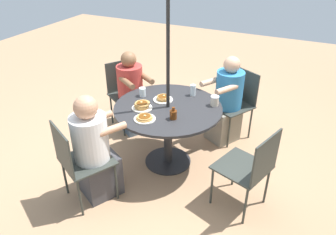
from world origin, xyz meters
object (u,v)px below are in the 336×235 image
object	(u,v)px
diner_south	(95,152)
pancake_plate_c	(163,99)
pancake_plate_b	(142,106)
coffee_cup	(215,101)
drinking_glass_a	(142,92)
patio_chair_south	(78,159)
pancake_plate_a	(145,118)
diner_east	(132,96)
patio_table	(168,116)
patio_chair_west	(251,166)
drinking_glass_b	(193,90)
syrup_bottle	(173,114)
patio_chair_north	(236,99)
diner_north	(226,103)
patio_chair_east	(126,90)

from	to	relation	value
diner_south	pancake_plate_c	size ratio (longest dim) A/B	5.14
pancake_plate_b	pancake_plate_c	distance (m)	0.31
coffee_cup	drinking_glass_a	bearing A→B (deg)	-80.91
patio_chair_south	pancake_plate_c	bearing A→B (deg)	97.98
patio_chair_south	pancake_plate_a	xyz separation A→B (m)	(-0.61, 0.42, 0.25)
diner_east	patio_chair_south	distance (m)	1.48
patio_table	drinking_glass_a	xyz separation A→B (m)	(-0.12, -0.39, 0.18)
pancake_plate_b	drinking_glass_a	world-z (taller)	drinking_glass_a
patio_chair_south	pancake_plate_a	world-z (taller)	patio_chair_south
diner_south	patio_chair_west	size ratio (longest dim) A/B	1.28
pancake_plate_b	drinking_glass_b	distance (m)	0.67
diner_south	syrup_bottle	world-z (taller)	diner_south
patio_chair_north	diner_south	distance (m)	2.02
pancake_plate_c	drinking_glass_b	distance (m)	0.38
diner_north	pancake_plate_a	size ratio (longest dim) A/B	5.07
pancake_plate_b	drinking_glass_b	world-z (taller)	drinking_glass_b
patio_chair_south	pancake_plate_c	size ratio (longest dim) A/B	4.02
diner_north	diner_east	bearing A→B (deg)	43.89
patio_chair_west	syrup_bottle	world-z (taller)	patio_chair_west
patio_chair_west	drinking_glass_a	distance (m)	1.53
patio_table	drinking_glass_b	bearing A→B (deg)	159.85
patio_table	patio_chair_south	bearing A→B (deg)	-28.22
diner_south	drinking_glass_b	size ratio (longest dim) A/B	8.83
patio_chair_west	syrup_bottle	bearing A→B (deg)	99.90
patio_chair_north	diner_east	size ratio (longest dim) A/B	0.81
pancake_plate_a	drinking_glass_a	bearing A→B (deg)	-148.66
pancake_plate_c	drinking_glass_a	distance (m)	0.27
patio_chair_north	pancake_plate_a	bearing A→B (deg)	93.65
patio_chair_east	diner_north	bearing A→B (deg)	130.84
patio_chair_east	drinking_glass_b	xyz separation A→B (m)	(0.19, 1.07, 0.29)
diner_east	pancake_plate_a	distance (m)	1.12
pancake_plate_a	drinking_glass_a	distance (m)	0.56
pancake_plate_c	coffee_cup	distance (m)	0.59
patio_chair_west	pancake_plate_c	distance (m)	1.28
diner_east	drinking_glass_a	world-z (taller)	diner_east
pancake_plate_b	drinking_glass_b	size ratio (longest dim) A/B	1.72
pancake_plate_a	pancake_plate_b	world-z (taller)	pancake_plate_b
diner_east	pancake_plate_b	size ratio (longest dim) A/B	4.95
patio_chair_east	drinking_glass_a	world-z (taller)	patio_chair_east
patio_chair_north	patio_chair_west	xyz separation A→B (m)	(1.31, 0.49, 0.00)
pancake_plate_b	drinking_glass_a	xyz separation A→B (m)	(-0.28, -0.15, 0.02)
patio_chair_west	drinking_glass_a	xyz separation A→B (m)	(-0.47, -1.43, 0.28)
diner_east	pancake_plate_a	size ratio (longest dim) A/B	4.95
patio_table	diner_south	world-z (taller)	diner_south
pancake_plate_c	pancake_plate_b	bearing A→B (deg)	-23.78
pancake_plate_a	syrup_bottle	distance (m)	0.30
diner_east	patio_chair_west	bearing A→B (deg)	97.29
patio_chair_north	diner_south	world-z (taller)	diner_south
drinking_glass_a	diner_south	bearing A→B (deg)	-2.78
diner_north	coffee_cup	size ratio (longest dim) A/B	10.28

